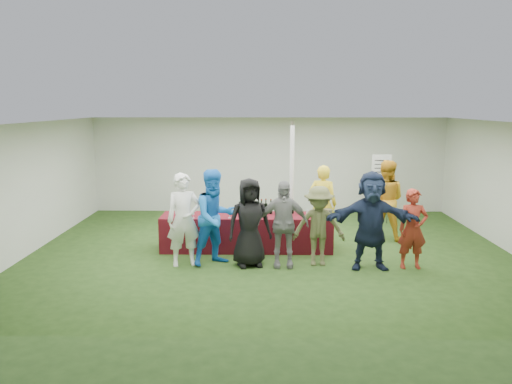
{
  "coord_description": "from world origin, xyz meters",
  "views": [
    {
      "loc": [
        -0.15,
        -10.2,
        3.07
      ],
      "look_at": [
        -0.31,
        0.1,
        1.25
      ],
      "focal_mm": 35.0,
      "sensor_mm": 36.0,
      "label": 1
    }
  ],
  "objects_px": {
    "staff_pourer": "(323,204)",
    "customer_1": "(215,217)",
    "dump_bucket": "(326,214)",
    "customer_6": "(413,229)",
    "serving_table": "(247,232)",
    "staff_back": "(385,200)",
    "customer_0": "(184,220)",
    "customer_3": "(283,224)",
    "customer_4": "(319,226)",
    "customer_2": "(249,222)",
    "customer_5": "(371,221)",
    "wine_list_sign": "(381,173)"
  },
  "relations": [
    {
      "from": "customer_5",
      "to": "customer_1",
      "type": "bearing_deg",
      "value": 176.51
    },
    {
      "from": "customer_2",
      "to": "customer_4",
      "type": "height_order",
      "value": "customer_2"
    },
    {
      "from": "dump_bucket",
      "to": "customer_5",
      "type": "xyz_separation_m",
      "value": [
        0.71,
        -0.99,
        0.09
      ]
    },
    {
      "from": "customer_1",
      "to": "customer_4",
      "type": "bearing_deg",
      "value": -35.06
    },
    {
      "from": "wine_list_sign",
      "to": "customer_5",
      "type": "relative_size",
      "value": 0.97
    },
    {
      "from": "staff_pourer",
      "to": "wine_list_sign",
      "type": "bearing_deg",
      "value": -113.0
    },
    {
      "from": "staff_pourer",
      "to": "customer_1",
      "type": "xyz_separation_m",
      "value": [
        -2.25,
        -1.67,
        0.06
      ]
    },
    {
      "from": "staff_pourer",
      "to": "customer_0",
      "type": "distance_m",
      "value": 3.34
    },
    {
      "from": "staff_back",
      "to": "customer_6",
      "type": "relative_size",
      "value": 1.2
    },
    {
      "from": "customer_2",
      "to": "dump_bucket",
      "type": "bearing_deg",
      "value": 14.05
    },
    {
      "from": "staff_pourer",
      "to": "customer_2",
      "type": "bearing_deg",
      "value": 68.72
    },
    {
      "from": "serving_table",
      "to": "customer_5",
      "type": "distance_m",
      "value": 2.71
    },
    {
      "from": "customer_3",
      "to": "customer_6",
      "type": "height_order",
      "value": "customer_3"
    },
    {
      "from": "customer_3",
      "to": "customer_2",
      "type": "bearing_deg",
      "value": 176.82
    },
    {
      "from": "serving_table",
      "to": "wine_list_sign",
      "type": "distance_m",
      "value": 4.28
    },
    {
      "from": "staff_pourer",
      "to": "customer_5",
      "type": "distance_m",
      "value": 2.01
    },
    {
      "from": "staff_back",
      "to": "customer_3",
      "type": "bearing_deg",
      "value": 58.6
    },
    {
      "from": "dump_bucket",
      "to": "customer_3",
      "type": "distance_m",
      "value": 1.29
    },
    {
      "from": "customer_6",
      "to": "customer_5",
      "type": "bearing_deg",
      "value": -179.42
    },
    {
      "from": "staff_pourer",
      "to": "customer_2",
      "type": "distance_m",
      "value": 2.37
    },
    {
      "from": "dump_bucket",
      "to": "customer_1",
      "type": "distance_m",
      "value": 2.35
    },
    {
      "from": "wine_list_sign",
      "to": "customer_6",
      "type": "relative_size",
      "value": 1.18
    },
    {
      "from": "wine_list_sign",
      "to": "customer_5",
      "type": "distance_m",
      "value": 3.81
    },
    {
      "from": "customer_6",
      "to": "serving_table",
      "type": "bearing_deg",
      "value": 157.33
    },
    {
      "from": "serving_table",
      "to": "customer_6",
      "type": "bearing_deg",
      "value": -20.24
    },
    {
      "from": "dump_bucket",
      "to": "customer_5",
      "type": "relative_size",
      "value": 0.13
    },
    {
      "from": "staff_pourer",
      "to": "customer_6",
      "type": "bearing_deg",
      "value": 149.5
    },
    {
      "from": "serving_table",
      "to": "customer_2",
      "type": "height_order",
      "value": "customer_2"
    },
    {
      "from": "staff_pourer",
      "to": "customer_5",
      "type": "relative_size",
      "value": 0.94
    },
    {
      "from": "dump_bucket",
      "to": "customer_6",
      "type": "relative_size",
      "value": 0.16
    },
    {
      "from": "staff_back",
      "to": "customer_1",
      "type": "relative_size",
      "value": 0.98
    },
    {
      "from": "customer_4",
      "to": "customer_5",
      "type": "bearing_deg",
      "value": -10.28
    },
    {
      "from": "serving_table",
      "to": "wine_list_sign",
      "type": "relative_size",
      "value": 2.0
    },
    {
      "from": "staff_pourer",
      "to": "customer_3",
      "type": "distance_m",
      "value": 2.03
    },
    {
      "from": "customer_1",
      "to": "serving_table",
      "type": "bearing_deg",
      "value": 25.73
    },
    {
      "from": "customer_2",
      "to": "staff_back",
      "type": "bearing_deg",
      "value": 18.62
    },
    {
      "from": "dump_bucket",
      "to": "customer_3",
      "type": "bearing_deg",
      "value": -136.43
    },
    {
      "from": "dump_bucket",
      "to": "customer_4",
      "type": "distance_m",
      "value": 0.83
    },
    {
      "from": "customer_3",
      "to": "customer_4",
      "type": "relative_size",
      "value": 1.08
    },
    {
      "from": "customer_6",
      "to": "customer_1",
      "type": "bearing_deg",
      "value": 174.77
    },
    {
      "from": "customer_4",
      "to": "customer_6",
      "type": "relative_size",
      "value": 1.02
    },
    {
      "from": "customer_1",
      "to": "customer_0",
      "type": "bearing_deg",
      "value": 152.68
    },
    {
      "from": "staff_pourer",
      "to": "customer_5",
      "type": "bearing_deg",
      "value": 130.7
    },
    {
      "from": "dump_bucket",
      "to": "customer_0",
      "type": "distance_m",
      "value": 2.94
    },
    {
      "from": "staff_back",
      "to": "customer_2",
      "type": "height_order",
      "value": "staff_back"
    },
    {
      "from": "dump_bucket",
      "to": "staff_pourer",
      "type": "xyz_separation_m",
      "value": [
        0.03,
        0.91,
        0.03
      ]
    },
    {
      "from": "customer_6",
      "to": "customer_0",
      "type": "bearing_deg",
      "value": 176.11
    },
    {
      "from": "customer_5",
      "to": "customer_2",
      "type": "bearing_deg",
      "value": 177.38
    },
    {
      "from": "customer_3",
      "to": "staff_back",
      "type": "bearing_deg",
      "value": 40.15
    },
    {
      "from": "customer_2",
      "to": "customer_3",
      "type": "distance_m",
      "value": 0.63
    }
  ]
}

